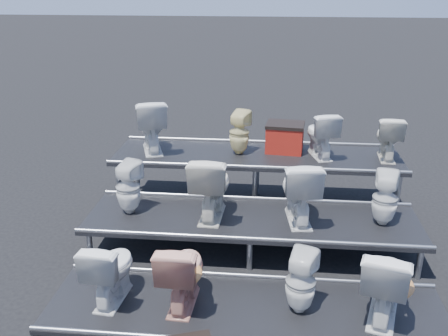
# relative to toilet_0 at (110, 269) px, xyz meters

# --- Properties ---
(ground) EXTENTS (80.00, 80.00, 0.00)m
(ground) POSITION_rel_toilet_0_xyz_m (1.44, 1.30, -0.43)
(ground) COLOR black
(ground) RESTS_ON ground
(tier_front) EXTENTS (4.20, 1.20, 0.06)m
(tier_front) POSITION_rel_toilet_0_xyz_m (1.44, 0.00, -0.40)
(tier_front) COLOR black
(tier_front) RESTS_ON ground
(tier_mid) EXTENTS (4.20, 1.20, 0.46)m
(tier_mid) POSITION_rel_toilet_0_xyz_m (1.44, 1.30, -0.20)
(tier_mid) COLOR black
(tier_mid) RESTS_ON ground
(tier_back) EXTENTS (4.20, 1.20, 0.86)m
(tier_back) POSITION_rel_toilet_0_xyz_m (1.44, 2.60, 0.00)
(tier_back) COLOR black
(tier_back) RESTS_ON ground
(toilet_0) EXTENTS (0.48, 0.76, 0.74)m
(toilet_0) POSITION_rel_toilet_0_xyz_m (0.00, 0.00, 0.00)
(toilet_0) COLOR silver
(toilet_0) RESTS_ON tier_front
(toilet_1) EXTENTS (0.47, 0.78, 0.77)m
(toilet_1) POSITION_rel_toilet_0_xyz_m (0.77, 0.00, 0.02)
(toilet_1) COLOR tan
(toilet_1) RESTS_ON tier_front
(toilet_2) EXTENTS (0.40, 0.41, 0.69)m
(toilet_2) POSITION_rel_toilet_0_xyz_m (2.00, 0.00, -0.02)
(toilet_2) COLOR silver
(toilet_2) RESTS_ON tier_front
(toilet_3) EXTENTS (0.67, 0.90, 0.82)m
(toilet_3) POSITION_rel_toilet_0_xyz_m (2.84, 0.00, 0.04)
(toilet_3) COLOR silver
(toilet_3) RESTS_ON tier_front
(toilet_4) EXTENTS (0.41, 0.41, 0.69)m
(toilet_4) POSITION_rel_toilet_0_xyz_m (-0.15, 1.30, 0.38)
(toilet_4) COLOR silver
(toilet_4) RESTS_ON tier_mid
(toilet_5) EXTENTS (0.50, 0.84, 0.84)m
(toilet_5) POSITION_rel_toilet_0_xyz_m (0.92, 1.30, 0.45)
(toilet_5) COLOR beige
(toilet_5) RESTS_ON tier_mid
(toilet_6) EXTENTS (0.55, 0.85, 0.82)m
(toilet_6) POSITION_rel_toilet_0_xyz_m (2.01, 1.30, 0.44)
(toilet_6) COLOR silver
(toilet_6) RESTS_ON tier_mid
(toilet_7) EXTENTS (0.37, 0.37, 0.68)m
(toilet_7) POSITION_rel_toilet_0_xyz_m (3.05, 1.30, 0.37)
(toilet_7) COLOR silver
(toilet_7) RESTS_ON tier_mid
(toilet_8) EXTENTS (0.67, 0.88, 0.80)m
(toilet_8) POSITION_rel_toilet_0_xyz_m (-0.14, 2.60, 0.83)
(toilet_8) COLOR silver
(toilet_8) RESTS_ON tier_back
(toilet_9) EXTENTS (0.38, 0.38, 0.65)m
(toilet_9) POSITION_rel_toilet_0_xyz_m (1.17, 2.60, 0.76)
(toilet_9) COLOR beige
(toilet_9) RESTS_ON tier_back
(toilet_10) EXTENTS (0.53, 0.74, 0.68)m
(toilet_10) POSITION_rel_toilet_0_xyz_m (2.35, 2.60, 0.77)
(toilet_10) COLOR silver
(toilet_10) RESTS_ON tier_back
(toilet_11) EXTENTS (0.39, 0.65, 0.64)m
(toilet_11) POSITION_rel_toilet_0_xyz_m (3.30, 2.60, 0.75)
(toilet_11) COLOR beige
(toilet_11) RESTS_ON tier_back
(red_crate) EXTENTS (0.58, 0.48, 0.38)m
(red_crate) POSITION_rel_toilet_0_xyz_m (1.84, 2.78, 0.62)
(red_crate) COLOR maroon
(red_crate) RESTS_ON tier_back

